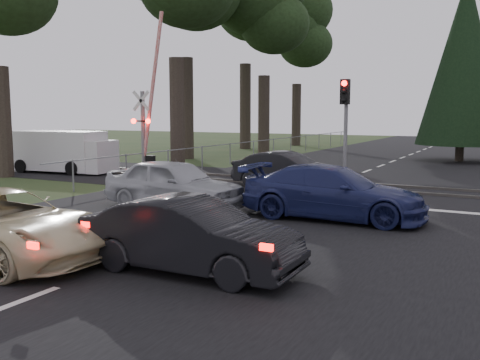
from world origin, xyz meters
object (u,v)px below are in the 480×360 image
Objects in this scene: crossing_signal at (147,133)px; silver_car at (174,184)px; blue_sedan at (333,193)px; dark_car_far at (287,170)px; traffic_signal_center at (345,115)px; dark_hatchback at (191,236)px; white_van at (65,152)px.

crossing_signal is 7.08m from silver_car.
crossing_signal reaches higher than blue_sedan.
dark_car_far is at bearing 33.07° from blue_sedan.
crossing_signal is at bearing 101.59° from dark_car_far.
silver_car is at bearing 98.43° from blue_sedan.
dark_car_far is (-2.24, -0.06, -2.11)m from traffic_signal_center.
dark_hatchback is at bearing -138.74° from silver_car.
silver_car is 0.84× the size of white_van.
traffic_signal_center reaches higher than dark_hatchback.
traffic_signal_center is 0.77× the size of white_van.
silver_car is 4.77m from blue_sedan.
crossing_signal is at bearing 64.54° from blue_sedan.
crossing_signal is 10.48m from blue_sedan.
crossing_signal is at bearing -14.46° from white_van.
dark_car_far is at bearing 7.82° from crossing_signal.
silver_car is at bearing -46.20° from crossing_signal.
white_van is at bearing 70.15° from blue_sedan.
crossing_signal is 1.70× the size of traffic_signal_center.
dark_hatchback is (0.50, -11.09, -2.13)m from traffic_signal_center.
crossing_signal is 6.24m from dark_car_far.
crossing_signal reaches higher than traffic_signal_center.
silver_car is 11.91m from white_van.
traffic_signal_center reaches higher than dark_car_far.
dark_hatchback is at bearing -87.44° from traffic_signal_center.
crossing_signal is 8.36m from traffic_signal_center.
white_van is at bearing -179.46° from traffic_signal_center.
silver_car is 1.06× the size of dark_car_far.
dark_hatchback is 0.77× the size of white_van.
dark_hatchback is at bearing 171.21° from blue_sedan.
traffic_signal_center is at bearing 12.01° from blue_sedan.
traffic_signal_center is 0.81× the size of blue_sedan.
crossing_signal is 1.65× the size of dark_car_far.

